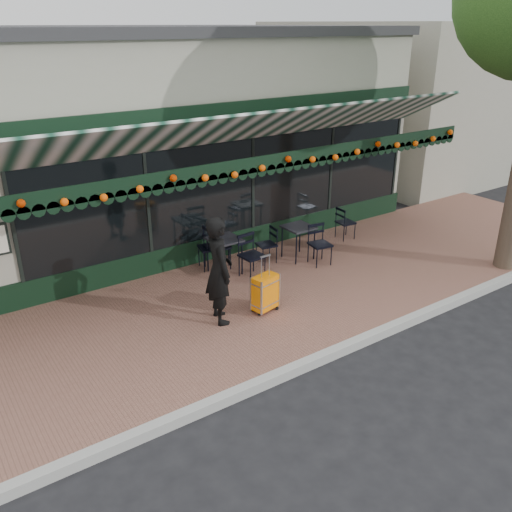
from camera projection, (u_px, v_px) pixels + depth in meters
ground at (322, 358)px, 8.37m from camera, size 80.00×80.00×0.00m
sidewalk at (250, 303)px, 9.85m from camera, size 18.00×4.00×0.15m
curb at (326, 356)px, 8.28m from camera, size 18.00×0.16×0.15m
restaurant_building at (118, 132)px, 13.39m from camera, size 12.00×9.60×4.50m
neighbor_building_right at (448, 91)px, 20.24m from camera, size 12.00×8.00×4.80m
woman at (219, 270)px, 8.79m from camera, size 0.58×0.75×1.83m
suitcase at (265, 293)px, 9.29m from camera, size 0.50×0.34×1.04m
cafe_table_a at (299, 230)px, 11.30m from camera, size 0.58×0.58×0.71m
cafe_table_b at (224, 242)px, 10.61m from camera, size 0.59×0.59×0.73m
chair_a_left at (266, 245)px, 11.21m from camera, size 0.43×0.43×0.76m
chair_a_right at (346, 223)px, 12.45m from camera, size 0.42×0.42×0.76m
chair_a_front at (320, 245)px, 11.10m from camera, size 0.48×0.48×0.84m
chair_b_left at (209, 248)px, 10.93m from camera, size 0.51×0.51×0.86m
chair_b_right at (217, 247)px, 10.89m from camera, size 0.47×0.47×0.93m
chair_b_front at (252, 256)px, 10.52m from camera, size 0.47×0.47×0.88m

